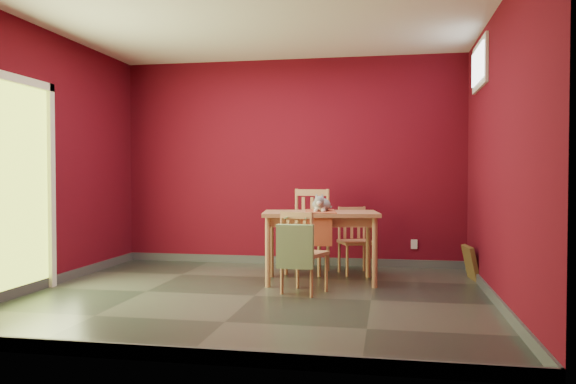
% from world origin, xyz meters
% --- Properties ---
extents(ground, '(4.50, 4.50, 0.00)m').
position_xyz_m(ground, '(0.00, 0.00, 0.00)').
color(ground, '#2D342D').
rests_on(ground, ground).
extents(room_shell, '(4.50, 4.50, 4.50)m').
position_xyz_m(room_shell, '(0.00, 0.00, 0.05)').
color(room_shell, '#530815').
rests_on(room_shell, ground).
extents(doorway, '(0.06, 1.01, 2.13)m').
position_xyz_m(doorway, '(-2.23, -0.40, 1.12)').
color(doorway, '#B7D838').
rests_on(doorway, ground).
extents(window, '(0.05, 0.90, 0.50)m').
position_xyz_m(window, '(2.23, 1.00, 2.35)').
color(window, white).
rests_on(window, room_shell).
extents(outlet_plate, '(0.08, 0.02, 0.12)m').
position_xyz_m(outlet_plate, '(1.60, 1.99, 0.30)').
color(outlet_plate, silver).
rests_on(outlet_plate, room_shell).
extents(dining_table, '(1.33, 0.90, 0.78)m').
position_xyz_m(dining_table, '(0.54, 0.82, 0.68)').
color(dining_table, '#B07952').
rests_on(dining_table, ground).
extents(table_runner, '(0.42, 0.73, 0.35)m').
position_xyz_m(table_runner, '(0.54, 0.70, 0.72)').
color(table_runner, '#A7492D').
rests_on(table_runner, dining_table).
extents(chair_far_left, '(0.53, 0.53, 1.01)m').
position_xyz_m(chair_far_left, '(0.33, 1.41, 0.51)').
color(chair_far_left, '#B07952').
rests_on(chair_far_left, ground).
extents(chair_far_right, '(0.48, 0.48, 0.79)m').
position_xyz_m(chair_far_right, '(0.88, 1.45, 0.41)').
color(chair_far_right, '#B07952').
rests_on(chair_far_right, ground).
extents(chair_near, '(0.49, 0.49, 0.82)m').
position_xyz_m(chair_near, '(0.44, 0.19, 0.42)').
color(chair_near, '#B07952').
rests_on(chair_near, ground).
extents(tote_bag, '(0.35, 0.20, 0.49)m').
position_xyz_m(tote_bag, '(0.40, -0.01, 0.49)').
color(tote_bag, '#82AC6E').
rests_on(tote_bag, chair_near).
extents(cat, '(0.40, 0.47, 0.21)m').
position_xyz_m(cat, '(0.55, 0.84, 0.88)').
color(cat, slate).
rests_on(cat, table_runner).
extents(picture_frame, '(0.17, 0.39, 0.38)m').
position_xyz_m(picture_frame, '(2.19, 1.25, 0.19)').
color(picture_frame, brown).
rests_on(picture_frame, ground).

